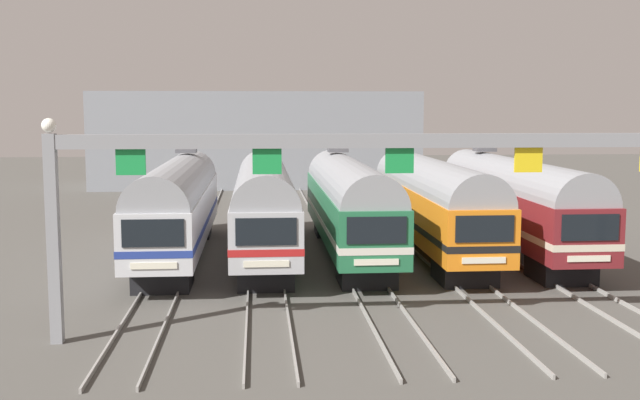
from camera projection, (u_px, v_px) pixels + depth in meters
name	position (u px, v px, depth m)	size (l,w,h in m)	color
ground_plane	(348.00, 255.00, 38.18)	(160.00, 160.00, 0.00)	#4C4944
track_bed	(320.00, 209.00, 55.00)	(18.14, 70.00, 0.15)	gray
commuter_train_silver	(178.00, 203.00, 37.19)	(2.88, 18.06, 5.05)	silver
commuter_train_stainless	(264.00, 202.00, 37.52)	(2.88, 18.06, 4.77)	#B2B5BA
commuter_train_green	(348.00, 202.00, 37.86)	(2.88, 18.06, 5.05)	#236B42
commuter_train_orange	(431.00, 201.00, 38.19)	(2.88, 18.06, 4.77)	orange
commuter_train_maroon	(513.00, 200.00, 38.54)	(2.88, 18.06, 5.05)	maroon
catenary_gantry	(399.00, 172.00, 24.20)	(21.87, 0.44, 6.97)	gray
maintenance_building	(257.00, 139.00, 72.47)	(29.67, 10.00, 8.73)	gray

